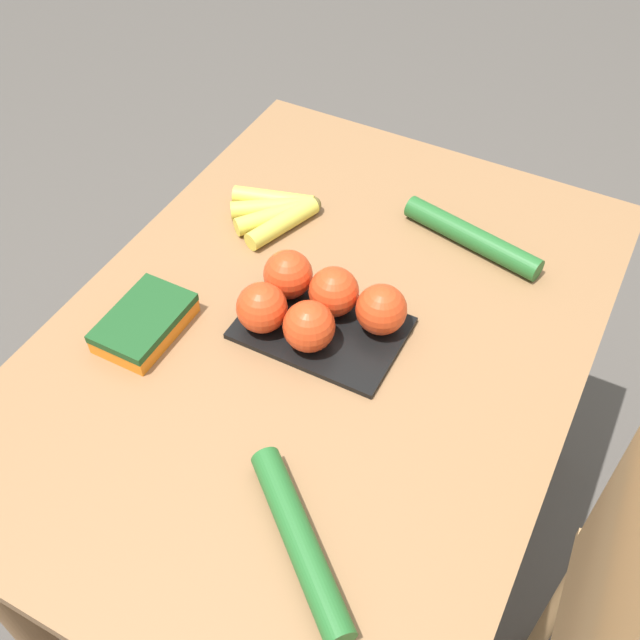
{
  "coord_description": "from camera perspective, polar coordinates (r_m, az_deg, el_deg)",
  "views": [
    {
      "loc": [
        0.71,
        0.38,
        1.7
      ],
      "look_at": [
        0.0,
        0.0,
        0.8
      ],
      "focal_mm": 42.0,
      "sensor_mm": 36.0,
      "label": 1
    }
  ],
  "objects": [
    {
      "name": "ground_plane",
      "position": [
        1.88,
        0.0,
        -16.56
      ],
      "size": [
        12.0,
        12.0,
        0.0
      ],
      "primitive_type": "plane",
      "color": "#4C4742"
    },
    {
      "name": "cucumber_near",
      "position": [
        1.0,
        -1.53,
        -16.46
      ],
      "size": [
        0.21,
        0.24,
        0.04
      ],
      "color": "#236028",
      "rests_on": "dining_table"
    },
    {
      "name": "dining_table",
      "position": [
        1.32,
        0.0,
        -4.35
      ],
      "size": [
        1.15,
        0.83,
        0.77
      ],
      "color": "olive",
      "rests_on": "ground_plane"
    },
    {
      "name": "cucumber_far",
      "position": [
        1.39,
        11.48,
        6.21
      ],
      "size": [
        0.1,
        0.28,
        0.04
      ],
      "color": "#236028",
      "rests_on": "dining_table"
    },
    {
      "name": "tomato_pack",
      "position": [
        1.21,
        -0.34,
        1.12
      ],
      "size": [
        0.18,
        0.27,
        0.09
      ],
      "color": "black",
      "rests_on": "dining_table"
    },
    {
      "name": "carrot_bag",
      "position": [
        1.25,
        -13.24,
        -0.11
      ],
      "size": [
        0.16,
        0.11,
        0.04
      ],
      "color": "orange",
      "rests_on": "dining_table"
    },
    {
      "name": "banana_bunch",
      "position": [
        1.42,
        -3.27,
        8.27
      ],
      "size": [
        0.17,
        0.17,
        0.03
      ],
      "color": "brown",
      "rests_on": "dining_table"
    }
  ]
}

